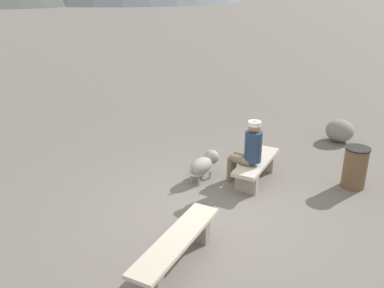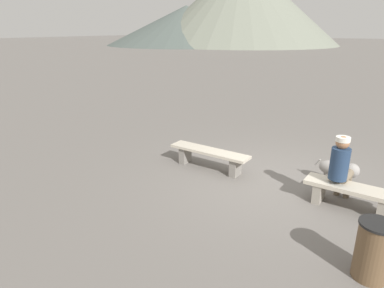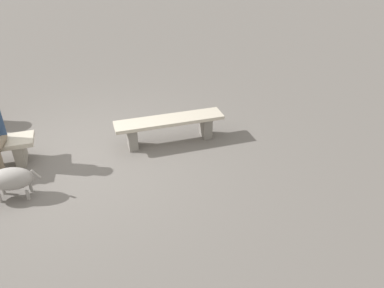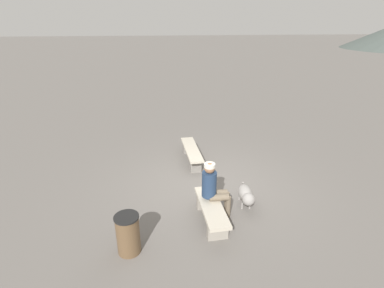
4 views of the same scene
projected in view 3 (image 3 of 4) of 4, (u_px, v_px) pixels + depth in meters
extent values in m
cube|color=slate|center=(83.00, 162.00, 5.89)|extent=(210.00, 210.00, 0.06)
cube|color=gray|center=(206.00, 126.00, 6.45)|extent=(0.15, 0.31, 0.38)
cube|color=gray|center=(132.00, 137.00, 6.12)|extent=(0.15, 0.31, 0.38)
cube|color=beige|center=(169.00, 120.00, 6.17)|extent=(1.84, 0.40, 0.06)
cube|color=gray|center=(20.00, 152.00, 5.76)|extent=(0.14, 0.41, 0.35)
cylinder|color=#756651|center=(0.00, 165.00, 5.32)|extent=(0.11, 0.11, 0.50)
ellipsoid|color=gray|center=(11.00, 179.00, 4.94)|extent=(0.61, 0.40, 0.31)
cylinder|color=gray|center=(0.00, 197.00, 4.96)|extent=(0.04, 0.04, 0.15)
cylinder|color=gray|center=(3.00, 190.00, 5.10)|extent=(0.04, 0.04, 0.15)
cylinder|color=gray|center=(28.00, 195.00, 5.00)|extent=(0.04, 0.04, 0.15)
cylinder|color=gray|center=(31.00, 187.00, 5.15)|extent=(0.04, 0.04, 0.15)
cylinder|color=gray|center=(36.00, 174.00, 4.95)|extent=(0.12, 0.05, 0.15)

